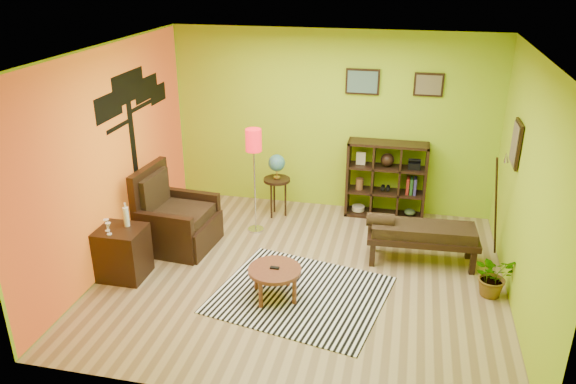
% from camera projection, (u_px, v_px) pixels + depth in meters
% --- Properties ---
extents(ground, '(5.00, 5.00, 0.00)m').
position_uv_depth(ground, '(302.00, 275.00, 7.16)').
color(ground, tan).
rests_on(ground, ground).
extents(room_shell, '(5.04, 4.54, 2.82)m').
position_uv_depth(room_shell, '(296.00, 140.00, 6.49)').
color(room_shell, '#A2CB1C').
rests_on(room_shell, ground).
extents(zebra_rug, '(2.23, 2.02, 0.01)m').
position_uv_depth(zebra_rug, '(301.00, 294.00, 6.75)').
color(zebra_rug, white).
rests_on(zebra_rug, ground).
extents(coffee_table, '(0.63, 0.63, 0.41)m').
position_uv_depth(coffee_table, '(275.00, 272.00, 6.59)').
color(coffee_table, brown).
rests_on(coffee_table, ground).
extents(armchair, '(1.01, 1.01, 1.13)m').
position_uv_depth(armchair, '(175.00, 223.00, 7.79)').
color(armchair, black).
rests_on(armchair, ground).
extents(side_cabinet, '(0.56, 0.51, 0.98)m').
position_uv_depth(side_cabinet, '(123.00, 252.00, 7.02)').
color(side_cabinet, black).
rests_on(side_cabinet, ground).
extents(floor_lamp, '(0.23, 0.23, 1.56)m').
position_uv_depth(floor_lamp, '(254.00, 150.00, 7.85)').
color(floor_lamp, silver).
rests_on(floor_lamp, ground).
extents(globe_table, '(0.41, 0.41, 1.00)m').
position_uv_depth(globe_table, '(277.00, 170.00, 8.53)').
color(globe_table, black).
rests_on(globe_table, ground).
extents(cube_shelf, '(1.20, 0.35, 1.20)m').
position_uv_depth(cube_shelf, '(387.00, 180.00, 8.57)').
color(cube_shelf, black).
rests_on(cube_shelf, ground).
extents(bench, '(1.47, 0.59, 0.66)m').
position_uv_depth(bench, '(420.00, 233.00, 7.32)').
color(bench, black).
rests_on(bench, ground).
extents(potted_plant, '(0.66, 0.69, 0.42)m').
position_uv_depth(potted_plant, '(493.00, 280.00, 6.68)').
color(potted_plant, '#26661E').
rests_on(potted_plant, ground).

